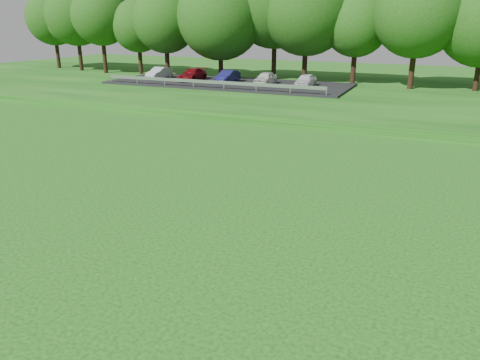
% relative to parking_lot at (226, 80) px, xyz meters
% --- Properties ---
extents(parking_lot, '(24.00, 9.00, 1.38)m').
position_rel_parking_lot_xyz_m(parking_lot, '(0.00, 0.00, 0.00)').
color(parking_lot, black).
rests_on(parking_lot, berm).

